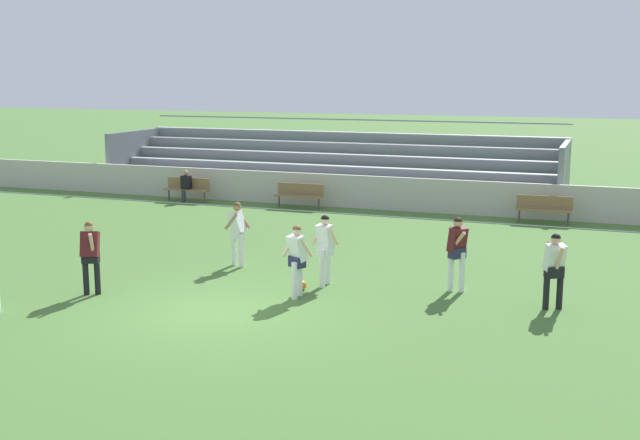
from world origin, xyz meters
name	(u,v)px	position (x,y,z in m)	size (l,w,h in m)	color
ground_plane	(213,312)	(0.00, 0.00, 0.00)	(160.00, 160.00, 0.00)	#477033
field_line_sideline	(378,216)	(0.00, 12.08, 0.00)	(44.00, 0.12, 0.01)	white
sideline_wall	(388,193)	(0.00, 13.36, 0.60)	(48.00, 0.16, 1.20)	#BCB7AD
bleacher_stand	(329,163)	(-3.31, 16.31, 1.26)	(18.56, 4.48, 2.94)	#B2B2B7
bench_centre_sideline	(300,193)	(-3.14, 12.61, 0.55)	(1.80, 0.40, 0.90)	olive
bench_far_left	(544,207)	(5.51, 12.61, 0.55)	(1.80, 0.40, 0.90)	olive
bench_near_wall_gap	(187,187)	(-7.80, 12.61, 0.55)	(1.80, 0.40, 0.90)	olive
spectator_seated	(186,183)	(-7.80, 12.50, 0.70)	(0.36, 0.42, 1.21)	#2D2D38
player_white_trailing_run	(297,255)	(1.21, 1.64, 0.95)	(0.65, 0.48, 1.61)	white
player_white_wide_left	(325,244)	(1.44, 2.77, 0.99)	(0.63, 0.47, 1.66)	white
player_dark_overlapping	(457,247)	(4.39, 3.33, 1.02)	(0.49, 0.69, 1.70)	white
player_white_challenging	(238,228)	(-1.29, 3.79, 0.98)	(0.56, 0.47, 1.65)	white
player_dark_on_ball	(90,251)	(-3.15, 0.26, 0.98)	(0.48, 0.53, 1.65)	black
player_white_dropping_back	(554,265)	(6.53, 2.67, 0.95)	(0.50, 0.61, 1.61)	black
soccer_ball	(302,285)	(1.08, 2.22, 0.11)	(0.22, 0.22, 0.22)	orange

